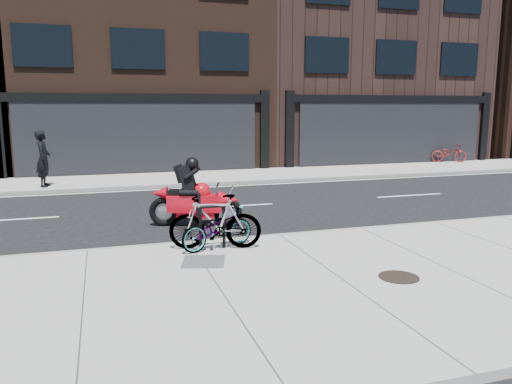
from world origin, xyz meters
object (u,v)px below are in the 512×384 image
object	(u,v)px
bike_rack	(212,223)
manhole_cover	(399,277)
utility_grate	(204,261)
bicycle_far	(449,153)
bicycle_rear	(215,222)
pedestrian	(43,159)
bicycle_front	(217,228)
motorcycle	(199,198)

from	to	relation	value
bike_rack	manhole_cover	world-z (taller)	bike_rack
bike_rack	utility_grate	distance (m)	0.98
bike_rack	bicycle_far	world-z (taller)	bicycle_far
bicycle_rear	pedestrian	world-z (taller)	pedestrian
bicycle_front	pedestrian	xyz separation A→B (m)	(-4.04, 9.33, 0.57)
motorcycle	bicycle_rear	bearing A→B (deg)	-76.43
bicycle_front	manhole_cover	size ratio (longest dim) A/B	2.40
manhole_cover	bike_rack	bearing A→B (deg)	135.14
bike_rack	manhole_cover	bearing A→B (deg)	-44.86
bicycle_rear	utility_grate	bearing A→B (deg)	-13.13
bicycle_front	motorcycle	distance (m)	2.52
manhole_cover	pedestrian	bearing A→B (deg)	118.70
motorcycle	utility_grate	world-z (taller)	motorcycle
bicycle_front	bicycle_rear	xyz separation A→B (m)	(-0.04, 0.00, 0.13)
bicycle_far	utility_grate	world-z (taller)	bicycle_far
bike_rack	pedestrian	distance (m)	10.14
motorcycle	bike_rack	bearing A→B (deg)	-77.80
bike_rack	bicycle_far	size ratio (longest dim) A/B	0.51
motorcycle	manhole_cover	xyz separation A→B (m)	(2.34, -5.06, -0.56)
utility_grate	bike_rack	bearing A→B (deg)	66.45
bike_rack	manhole_cover	distance (m)	3.65
pedestrian	manhole_cover	size ratio (longest dim) A/B	2.98
pedestrian	utility_grate	distance (m)	10.76
bicycle_far	bicycle_front	bearing A→B (deg)	147.86
bicycle_rear	motorcycle	distance (m)	2.51
utility_grate	pedestrian	bearing A→B (deg)	109.66
bike_rack	manhole_cover	size ratio (longest dim) A/B	1.33
motorcycle	bicycle_far	size ratio (longest dim) A/B	1.28
bicycle_far	manhole_cover	distance (m)	18.62
bicycle_rear	pedestrian	distance (m)	10.16
motorcycle	bicycle_far	xyz separation A→B (m)	(14.43, 9.09, -0.11)
bicycle_rear	pedestrian	size ratio (longest dim) A/B	0.92
bicycle_front	bicycle_rear	size ratio (longest dim) A/B	0.88
motorcycle	bicycle_far	bearing A→B (deg)	49.50
bike_rack	bicycle_rear	distance (m)	0.07
manhole_cover	bicycle_rear	bearing A→B (deg)	134.46
bike_rack	pedestrian	xyz separation A→B (m)	(-3.94, 9.33, 0.47)
bicycle_front	motorcycle	bearing A→B (deg)	-21.88
utility_grate	motorcycle	bearing A→B (deg)	80.35
bike_rack	bicycle_front	world-z (taller)	bike_rack
bike_rack	motorcycle	bearing A→B (deg)	84.91
bicycle_front	utility_grate	distance (m)	0.97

